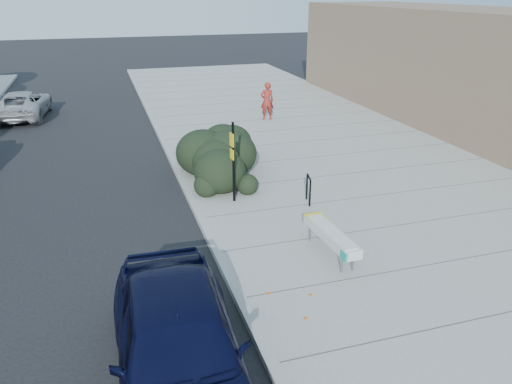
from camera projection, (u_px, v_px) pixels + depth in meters
ground at (218, 258)px, 11.95m from camera, size 120.00×120.00×0.00m
sidewalk_near at (338, 166)px, 17.88m from camera, size 11.20×50.00×0.15m
curb_near at (183, 182)px, 16.33m from camera, size 0.22×50.00×0.17m
bench at (331, 235)px, 11.60m from camera, size 0.53×2.15×0.64m
bike_rack at (309, 187)px, 14.46m from camera, size 0.16×0.55×0.82m
sign_post at (233, 157)px, 14.24m from camera, size 0.10×0.28×2.39m
hedge at (223, 148)px, 16.83m from camera, size 2.96×4.78×1.67m
sedan_navy at (178, 345)px, 7.75m from camera, size 2.21×5.10×1.71m
suv_silver at (23, 104)px, 24.61m from camera, size 2.60×4.91×1.32m
pedestrian at (267, 101)px, 23.59m from camera, size 0.68×0.47×1.76m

